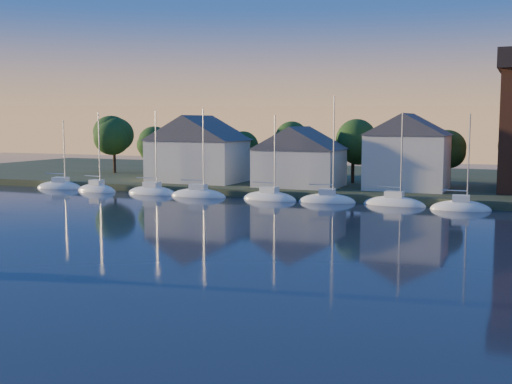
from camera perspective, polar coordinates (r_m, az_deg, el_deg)
The scene contains 8 objects.
ground at distance 34.75m, azimuth -19.01°, elevation -10.34°, with size 260.00×260.00×0.00m, color black.
shoreline_land at distance 102.50m, azimuth 10.38°, elevation 0.74°, with size 160.00×50.00×2.00m, color #323B22.
wooden_dock at distance 80.37m, azimuth 6.71°, elevation -0.71°, with size 120.00×3.00×1.00m, color brown.
clubhouse_west at distance 93.88m, azimuth -5.18°, elevation 3.94°, with size 13.65×9.45×9.64m.
clubhouse_centre at distance 86.51m, azimuth 3.88°, elevation 3.23°, with size 11.55×8.40×8.08m.
clubhouse_east at distance 84.85m, azimuth 13.31°, elevation 3.60°, with size 10.50×8.40×9.80m.
tree_line at distance 89.93m, azimuth 10.00°, elevation 4.56°, with size 93.40×5.40×8.90m.
moored_fleet at distance 81.82m, azimuth -1.97°, elevation -0.48°, with size 63.50×2.40×12.05m.
Camera 1 is at (22.65, -24.49, 9.74)m, focal length 45.00 mm.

